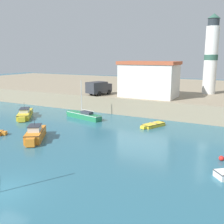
# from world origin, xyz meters

# --- Properties ---
(ground_plane) EXTENTS (200.00, 200.00, 0.00)m
(ground_plane) POSITION_xyz_m (0.00, 0.00, 0.00)
(ground_plane) COLOR #2D667A
(quay_seawall) EXTENTS (120.00, 40.00, 2.62)m
(quay_seawall) POSITION_xyz_m (0.00, 44.97, 1.31)
(quay_seawall) COLOR gray
(quay_seawall) RESTS_ON ground
(sailboat_green_2) EXTENTS (6.73, 2.66, 5.62)m
(sailboat_green_2) POSITION_xyz_m (-6.97, 20.39, 0.49)
(sailboat_green_2) COLOR #237A4C
(sailboat_green_2) RESTS_ON ground
(motorboat_yellow_3) EXTENTS (4.94, 5.81, 2.32)m
(motorboat_yellow_3) POSITION_xyz_m (-15.20, 16.92, 0.54)
(motorboat_yellow_3) COLOR yellow
(motorboat_yellow_3) RESTS_ON ground
(dinghy_yellow_4) EXTENTS (2.43, 3.76, 0.51)m
(dinghy_yellow_4) POSITION_xyz_m (3.59, 20.75, 0.24)
(dinghy_yellow_4) COLOR yellow
(dinghy_yellow_4) RESTS_ON ground
(motorboat_orange_5) EXTENTS (3.91, 5.10, 2.54)m
(motorboat_orange_5) POSITION_xyz_m (-6.15, 9.62, 0.63)
(motorboat_orange_5) COLOR orange
(motorboat_orange_5) RESTS_ON ground
(mooring_buoy) EXTENTS (0.45, 0.45, 0.45)m
(mooring_buoy) POSITION_xyz_m (12.63, 12.68, 0.23)
(mooring_buoy) COLOR red
(mooring_buoy) RESTS_ON ground
(lighthouse) EXTENTS (2.23, 2.23, 13.23)m
(lighthouse) POSITION_xyz_m (8.00, 36.88, 9.04)
(lighthouse) COLOR silver
(lighthouse) RESTS_ON quay_seawall
(harbor_shed_near_wharf) EXTENTS (9.00, 5.61, 5.61)m
(harbor_shed_near_wharf) POSITION_xyz_m (0.00, 28.72, 5.44)
(harbor_shed_near_wharf) COLOR silver
(harbor_shed_near_wharf) RESTS_ON quay_seawall
(truck_on_quay) EXTENTS (3.11, 4.69, 2.20)m
(truck_on_quay) POSITION_xyz_m (-8.10, 26.78, 3.83)
(truck_on_quay) COLOR #333338
(truck_on_quay) RESTS_ON quay_seawall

